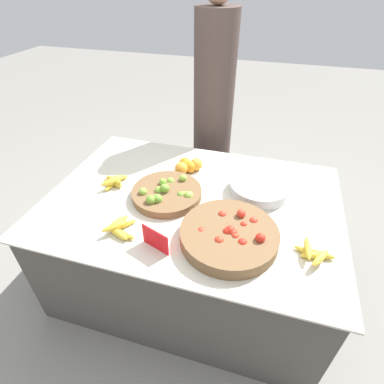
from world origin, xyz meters
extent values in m
plane|color=gray|center=(0.00, 0.00, 0.00)|extent=(12.00, 12.00, 0.00)
cube|color=#4C4742|center=(0.00, 0.00, 0.33)|extent=(1.54, 1.09, 0.66)
cube|color=beige|center=(0.00, 0.00, 0.66)|extent=(1.61, 1.13, 0.01)
cylinder|color=brown|center=(-0.14, -0.02, 0.69)|extent=(0.39, 0.39, 0.05)
sphere|color=#7AB238|center=(-0.18, 0.04, 0.72)|extent=(0.04, 0.04, 0.04)
sphere|color=#7AB238|center=(-0.15, 0.08, 0.71)|extent=(0.05, 0.05, 0.05)
sphere|color=#6BA333|center=(-0.18, -0.14, 0.72)|extent=(0.06, 0.06, 0.06)
sphere|color=#6BA333|center=(-0.16, -0.12, 0.72)|extent=(0.05, 0.05, 0.05)
sphere|color=#6BA333|center=(-0.06, -0.03, 0.70)|extent=(0.04, 0.04, 0.04)
sphere|color=#89BC42|center=(-0.08, 0.10, 0.73)|extent=(0.04, 0.04, 0.04)
sphere|color=#89BC42|center=(-0.26, -0.08, 0.72)|extent=(0.04, 0.04, 0.04)
sphere|color=#89BC42|center=(-0.18, -0.03, 0.71)|extent=(0.05, 0.05, 0.05)
sphere|color=#6BA333|center=(-0.15, -0.03, 0.73)|extent=(0.05, 0.05, 0.05)
sphere|color=#89BC42|center=(-0.01, -0.03, 0.71)|extent=(0.05, 0.05, 0.05)
sphere|color=#7AB238|center=(-0.04, -0.01, 0.69)|extent=(0.05, 0.05, 0.05)
cylinder|color=brown|center=(0.25, -0.25, 0.70)|extent=(0.46, 0.46, 0.07)
sphere|color=red|center=(0.29, -0.14, 0.75)|extent=(0.04, 0.04, 0.04)
sphere|color=red|center=(0.20, -0.15, 0.73)|extent=(0.04, 0.04, 0.04)
sphere|color=red|center=(0.26, -0.22, 0.70)|extent=(0.04, 0.04, 0.04)
sphere|color=red|center=(0.31, -0.19, 0.73)|extent=(0.04, 0.04, 0.04)
sphere|color=red|center=(0.35, -0.15, 0.73)|extent=(0.04, 0.04, 0.04)
sphere|color=red|center=(0.13, -0.28, 0.71)|extent=(0.05, 0.05, 0.05)
sphere|color=red|center=(0.27, -0.26, 0.72)|extent=(0.05, 0.05, 0.05)
sphere|color=red|center=(0.26, -0.25, 0.73)|extent=(0.05, 0.05, 0.05)
sphere|color=red|center=(0.40, -0.27, 0.74)|extent=(0.05, 0.05, 0.05)
sphere|color=red|center=(0.25, -0.26, 0.73)|extent=(0.04, 0.04, 0.04)
sphere|color=red|center=(0.27, -0.35, 0.69)|extent=(0.05, 0.05, 0.05)
sphere|color=red|center=(0.32, -0.31, 0.72)|extent=(0.05, 0.05, 0.05)
sphere|color=red|center=(0.29, -0.28, 0.72)|extent=(0.04, 0.04, 0.04)
sphere|color=red|center=(0.22, -0.32, 0.72)|extent=(0.05, 0.05, 0.05)
sphere|color=orange|center=(-0.14, 0.23, 0.71)|extent=(0.08, 0.08, 0.08)
sphere|color=orange|center=(-0.09, 0.26, 0.70)|extent=(0.07, 0.07, 0.07)
sphere|color=orange|center=(-0.13, 0.29, 0.71)|extent=(0.08, 0.08, 0.08)
sphere|color=orange|center=(-0.06, 0.30, 0.71)|extent=(0.08, 0.08, 0.08)
cylinder|color=#B7B7BF|center=(0.35, 0.17, 0.70)|extent=(0.34, 0.34, 0.06)
cube|color=red|center=(-0.06, -0.40, 0.72)|extent=(0.14, 0.06, 0.11)
ellipsoid|color=gold|center=(-0.49, -0.02, 0.68)|extent=(0.04, 0.13, 0.03)
ellipsoid|color=gold|center=(-0.48, 0.00, 0.68)|extent=(0.14, 0.08, 0.03)
ellipsoid|color=gold|center=(-0.49, 0.04, 0.68)|extent=(0.13, 0.11, 0.03)
ellipsoid|color=gold|center=(-0.48, 0.00, 0.71)|extent=(0.13, 0.07, 0.03)
ellipsoid|color=gold|center=(-0.47, -0.02, 0.71)|extent=(0.11, 0.13, 0.03)
ellipsoid|color=gold|center=(-0.25, -0.37, 0.68)|extent=(0.16, 0.06, 0.03)
ellipsoid|color=gold|center=(-0.26, -0.31, 0.68)|extent=(0.11, 0.12, 0.03)
ellipsoid|color=gold|center=(-0.27, -0.37, 0.69)|extent=(0.14, 0.09, 0.04)
ellipsoid|color=gold|center=(-0.28, -0.35, 0.71)|extent=(0.12, 0.12, 0.03)
ellipsoid|color=gold|center=(-0.28, -0.33, 0.71)|extent=(0.08, 0.12, 0.03)
ellipsoid|color=gold|center=(0.63, -0.25, 0.68)|extent=(0.11, 0.06, 0.03)
ellipsoid|color=gold|center=(0.67, -0.24, 0.68)|extent=(0.12, 0.04, 0.03)
ellipsoid|color=gold|center=(0.61, -0.24, 0.68)|extent=(0.12, 0.07, 0.03)
ellipsoid|color=gold|center=(0.63, -0.23, 0.68)|extent=(0.12, 0.05, 0.03)
ellipsoid|color=gold|center=(0.61, -0.24, 0.71)|extent=(0.04, 0.14, 0.03)
ellipsoid|color=gold|center=(0.66, -0.28, 0.71)|extent=(0.09, 0.12, 0.03)
cylinder|color=#473833|center=(-0.09, 0.88, 0.76)|extent=(0.30, 0.30, 1.51)
camera|label=1|loc=(0.37, -1.26, 1.71)|focal=28.00mm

